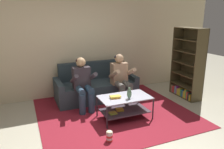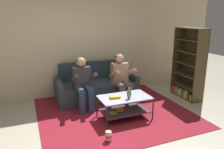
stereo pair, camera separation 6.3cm
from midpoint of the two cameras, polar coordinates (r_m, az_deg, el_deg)
name	(u,v)px [view 1 (the left image)]	position (r m, az deg, el deg)	size (l,w,h in m)	color
ground	(112,138)	(3.93, -0.42, -16.32)	(16.80, 16.80, 0.00)	#B5B099
back_partition	(75,40)	(5.74, -10.02, 8.90)	(8.40, 0.12, 2.90)	beige
couch	(96,87)	(5.56, -4.64, -3.28)	(1.99, 0.87, 0.90)	#2E3C43
person_seated_left	(83,82)	(4.85, -7.99, -1.89)	(0.50, 0.58, 1.16)	#2C4359
person_seated_right	(121,77)	(5.15, 2.03, -0.66)	(0.50, 0.58, 1.18)	#57554F
coffee_table	(124,104)	(4.49, 2.82, -7.71)	(1.03, 0.60, 0.47)	#B4B6C9
area_rug	(111,109)	(5.01, -0.72, -8.94)	(3.17, 3.24, 0.01)	maroon
vase	(129,93)	(4.31, 4.12, -4.97)	(0.09, 0.09, 0.22)	#547658
book_stack	(115,97)	(4.35, 0.39, -5.87)	(0.23, 0.18, 0.05)	orange
bookshelf	(188,71)	(5.90, 18.91, 0.96)	(0.36, 0.90, 1.77)	#483C23
popcorn_tub	(109,136)	(3.80, -1.17, -15.81)	(0.11, 0.11, 0.20)	red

